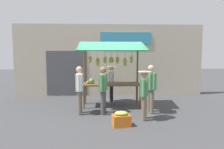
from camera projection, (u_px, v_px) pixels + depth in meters
The scene contains 9 objects.
ground_plane at pixel (112, 106), 8.22m from camera, with size 40.00×40.00×0.00m, color #424244.
street_backdrop at pixel (109, 60), 10.23m from camera, with size 9.00×0.30×3.40m.
market_stall at pixel (111, 66), 8.11m from camera, with size 2.50×1.46×2.50m.
vendor_with_sunhat at pixel (111, 81), 8.88m from camera, with size 0.39×0.66×1.51m.
shopper_in_striped_shirt at pixel (103, 87), 7.05m from camera, with size 0.30×0.68×1.59m.
shopper_with_shopping_bag at pixel (80, 87), 7.04m from camera, with size 0.23×0.69×1.60m.
shopper_in_grey_tee at pixel (151, 85), 7.16m from camera, with size 0.28×0.69×1.64m.
shopper_with_ponytail at pixel (144, 91), 6.42m from camera, with size 0.39×0.64×1.51m.
produce_crate_near at pixel (121, 119), 5.90m from camera, with size 0.54×0.44×0.43m.
Camera 1 is at (0.38, 8.05, 2.01)m, focal length 34.01 mm.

